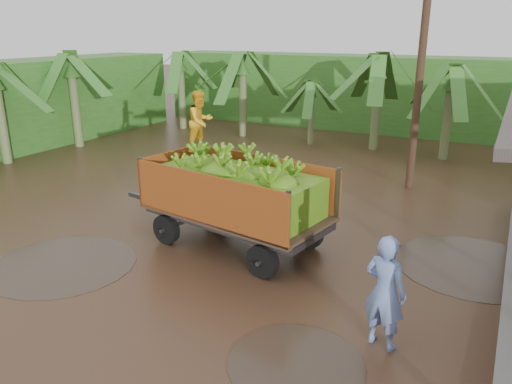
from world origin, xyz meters
The scene contains 6 objects.
ground centered at (0.00, 0.00, 0.00)m, with size 100.00×100.00×0.00m, color black.
hedge_north centered at (-2.00, 16.00, 1.80)m, with size 22.00×3.00×3.60m, color #2D661E.
banana_trailer centered at (-0.69, 0.21, 1.30)m, with size 6.03×2.74×3.47m.
man_blue centered at (3.33, -2.10, 0.96)m, with size 0.70×0.46×1.91m, color #718BCE.
utility_pole centered at (2.00, 6.70, 4.37)m, with size 1.20×0.24×8.62m.
banana_plants centered at (-5.81, 7.05, 1.83)m, with size 23.79×20.52×4.01m.
Camera 1 is at (4.75, -9.13, 4.86)m, focal length 35.00 mm.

